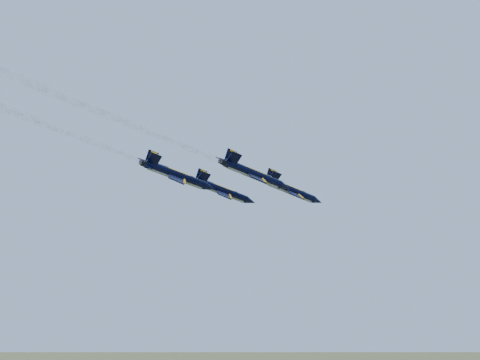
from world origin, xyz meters
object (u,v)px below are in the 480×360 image
Objects in this scene: jet_lead at (292,190)px; jet_right at (255,174)px; jet_left at (223,191)px; jet_slot at (177,175)px.

jet_lead is 17.76m from jet_right.
jet_right is (2.18, -17.62, 0.00)m from jet_lead.
jet_lead is at bearing 60.55° from jet_left.
jet_slot is at bearing -60.09° from jet_left.
jet_right and jet_slot have the same top height.
jet_right is (15.04, -8.00, 0.00)m from jet_left.
jet_left is 17.04m from jet_right.
jet_right is at bearing -4.27° from jet_left.
jet_right is 16.05m from jet_slot.
jet_lead is at bearing 120.81° from jet_right.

